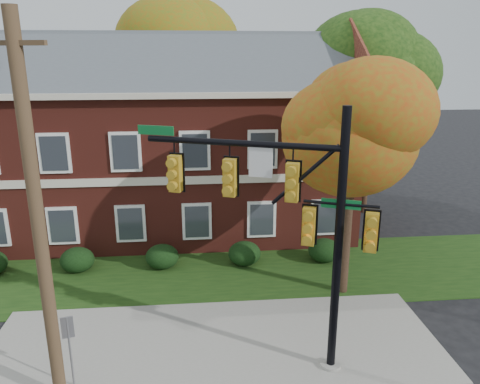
{
  "coord_description": "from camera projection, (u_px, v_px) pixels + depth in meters",
  "views": [
    {
      "loc": [
        -0.4,
        -11.65,
        8.82
      ],
      "look_at": [
        0.96,
        3.0,
        4.4
      ],
      "focal_mm": 35.0,
      "sensor_mm": 36.0,
      "label": 1
    }
  ],
  "objects": [
    {
      "name": "ground",
      "position": [
        217.0,
        366.0,
        13.69
      ],
      "size": [
        120.0,
        120.0,
        0.0
      ],
      "primitive_type": "plane",
      "color": "black",
      "rests_on": "ground"
    },
    {
      "name": "sidewalk",
      "position": [
        215.0,
        344.0,
        14.63
      ],
      "size": [
        14.0,
        5.0,
        0.08
      ],
      "primitive_type": "cube",
      "color": "gray",
      "rests_on": "ground"
    },
    {
      "name": "grass_strip",
      "position": [
        210.0,
        273.0,
        19.4
      ],
      "size": [
        30.0,
        6.0,
        0.04
      ],
      "primitive_type": "cube",
      "color": "#193811",
      "rests_on": "ground"
    },
    {
      "name": "apartment_building",
      "position": [
        165.0,
        132.0,
        23.47
      ],
      "size": [
        18.8,
        8.8,
        9.74
      ],
      "color": "maroon",
      "rests_on": "ground"
    },
    {
      "name": "hedge_left",
      "position": [
        77.0,
        260.0,
        19.44
      ],
      "size": [
        1.4,
        1.26,
        1.05
      ],
      "primitive_type": "ellipsoid",
      "color": "black",
      "rests_on": "ground"
    },
    {
      "name": "hedge_center",
      "position": [
        162.0,
        257.0,
        19.75
      ],
      "size": [
        1.4,
        1.26,
        1.05
      ],
      "primitive_type": "ellipsoid",
      "color": "black",
      "rests_on": "ground"
    },
    {
      "name": "hedge_right",
      "position": [
        244.0,
        253.0,
        20.06
      ],
      "size": [
        1.4,
        1.26,
        1.05
      ],
      "primitive_type": "ellipsoid",
      "color": "black",
      "rests_on": "ground"
    },
    {
      "name": "hedge_far_right",
      "position": [
        324.0,
        250.0,
        20.37
      ],
      "size": [
        1.4,
        1.26,
        1.05
      ],
      "primitive_type": "ellipsoid",
      "color": "black",
      "rests_on": "ground"
    },
    {
      "name": "tree_near_right",
      "position": [
        362.0,
        118.0,
        15.92
      ],
      "size": [
        4.5,
        4.25,
        8.58
      ],
      "color": "black",
      "rests_on": "ground"
    },
    {
      "name": "tree_right_rear",
      "position": [
        382.0,
        66.0,
        24.4
      ],
      "size": [
        6.3,
        5.95,
        10.62
      ],
      "color": "black",
      "rests_on": "ground"
    },
    {
      "name": "tree_far_rear",
      "position": [
        191.0,
        52.0,
        29.96
      ],
      "size": [
        6.84,
        6.46,
        11.52
      ],
      "color": "black",
      "rests_on": "ground"
    },
    {
      "name": "traffic_signal",
      "position": [
        289.0,
        211.0,
        12.61
      ],
      "size": [
        6.38,
        2.65,
        7.57
      ],
      "rotation": [
        0.0,
        0.0,
        -0.37
      ],
      "color": "gray",
      "rests_on": "ground"
    },
    {
      "name": "utility_pole",
      "position": [
        38.0,
        224.0,
        10.94
      ],
      "size": [
        1.47,
        0.61,
        9.76
      ],
      "rotation": [
        0.0,
        0.0,
        -0.34
      ],
      "color": "brown",
      "rests_on": "ground"
    },
    {
      "name": "sign_post",
      "position": [
        69.0,
        341.0,
        12.36
      ],
      "size": [
        0.32,
        0.12,
        2.21
      ],
      "rotation": [
        0.0,
        0.0,
        0.27
      ],
      "color": "slate",
      "rests_on": "ground"
    }
  ]
}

